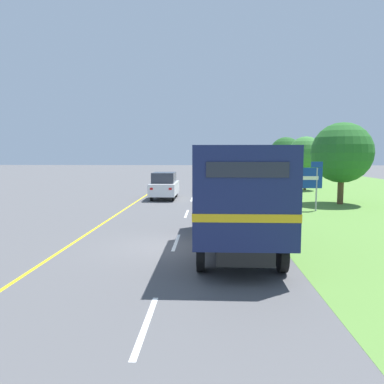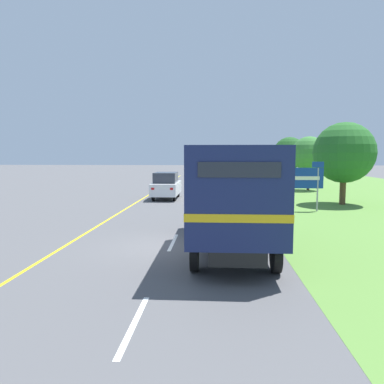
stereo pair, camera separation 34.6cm
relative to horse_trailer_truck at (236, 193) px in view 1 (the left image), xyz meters
name	(u,v)px [view 1 (the left image)]	position (x,y,z in m)	size (l,w,h in m)	color
ground_plane	(174,247)	(-2.06, 0.25, -1.92)	(200.00, 200.00, 0.00)	#515154
edge_line_yellow	(138,200)	(-5.76, 13.30, -1.91)	(0.12, 61.26, 0.01)	yellow
centre_dash_nearest	(146,324)	(-2.06, -5.65, -1.91)	(0.12, 2.60, 0.01)	white
centre_dash_near	(176,242)	(-2.06, 0.95, -1.91)	(0.12, 2.60, 0.01)	white
centre_dash_mid_a	(187,214)	(-2.06, 7.55, -1.91)	(0.12, 2.60, 0.01)	white
centre_dash_mid_b	(192,199)	(-2.06, 14.15, -1.91)	(0.12, 2.60, 0.01)	white
centre_dash_far	(195,190)	(-2.06, 20.75, -1.91)	(0.12, 2.60, 0.01)	white
centre_dash_farthest	(197,184)	(-2.06, 27.35, -1.91)	(0.12, 2.60, 0.01)	white
horse_trailer_truck	(236,193)	(0.00, 0.00, 0.00)	(2.57, 7.85, 3.40)	black
lead_car_white	(164,185)	(-4.06, 14.34, -0.96)	(1.80, 4.24, 1.90)	black
highway_sign	(305,179)	(4.53, 8.89, -0.14)	(2.00, 0.09, 2.78)	#9E9EA3
roadside_tree_near	(342,153)	(7.59, 11.93, 1.37)	(3.83, 3.83, 5.21)	brown
roadside_tree_mid	(306,154)	(7.77, 21.53, 1.31)	(3.09, 3.09, 4.78)	#4C3823
roadside_tree_far	(286,153)	(7.42, 28.51, 1.40)	(3.44, 3.44, 5.04)	brown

